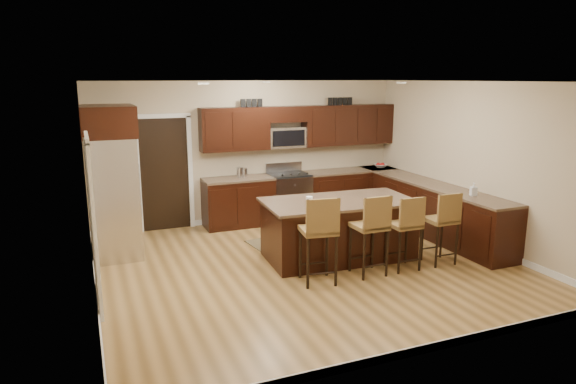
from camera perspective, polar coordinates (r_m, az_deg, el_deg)
name	(u,v)px	position (r m, az deg, el deg)	size (l,w,h in m)	color
floor	(308,265)	(7.78, 2.29, -8.14)	(6.00, 6.00, 0.00)	#A47A41
ceiling	(310,82)	(7.28, 2.47, 12.16)	(6.00, 6.00, 0.00)	silver
wall_back	(250,152)	(9.95, -4.21, 4.45)	(6.00, 6.00, 0.00)	tan
wall_left	(87,194)	(6.77, -21.42, -0.25)	(5.50, 5.50, 0.00)	tan
wall_right	(474,164)	(9.06, 19.95, 2.92)	(5.50, 5.50, 0.00)	tan
base_cabinets	(369,203)	(9.73, 9.02, -1.20)	(4.02, 3.96, 0.92)	black
upper_cabinets	(303,125)	(10.11, 1.72, 7.40)	(4.00, 0.33, 0.80)	black
range	(289,197)	(10.06, 0.08, -0.51)	(0.76, 0.64, 1.11)	silver
microwave	(286,137)	(10.01, -0.25, 6.09)	(0.76, 0.31, 0.40)	silver
doorway	(165,174)	(9.61, -13.55, 1.91)	(0.85, 0.03, 2.06)	black
pantry_door	(92,226)	(6.56, -20.96, -3.59)	(0.03, 0.80, 2.04)	white
letter_decor	(297,102)	(10.02, 0.98, 9.97)	(2.20, 0.03, 0.15)	black
island	(338,231)	(8.02, 5.61, -4.32)	(2.37, 1.34, 0.92)	black
stool_left	(320,230)	(6.87, 3.55, -4.26)	(0.52, 0.52, 1.22)	olive
stool_mid	(372,226)	(7.26, 9.32, -3.73)	(0.45, 0.45, 1.18)	olive
stool_right	(407,224)	(7.58, 13.05, -3.52)	(0.42, 0.42, 1.11)	olive
refrigerator	(112,181)	(8.35, -18.95, 1.20)	(0.79, 1.00, 2.35)	silver
floor_mat	(278,242)	(8.82, -1.08, -5.55)	(0.98, 0.66, 0.01)	brown
fruit_bowl	(380,166)	(10.90, 10.23, 2.89)	(0.28, 0.28, 0.07)	silver
soap_bottle	(474,189)	(8.65, 19.92, 0.30)	(0.09, 0.10, 0.21)	#B2B2B2
canister_tall	(240,173)	(9.63, -5.38, 2.16)	(0.12, 0.12, 0.20)	silver
canister_short	(244,173)	(9.65, -4.87, 2.14)	(0.11, 0.11, 0.18)	silver
island_jar	(309,200)	(7.66, 2.38, -0.88)	(0.10, 0.10, 0.10)	white
stool_extra	(443,220)	(7.97, 16.89, -2.97)	(0.42, 0.42, 1.11)	olive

